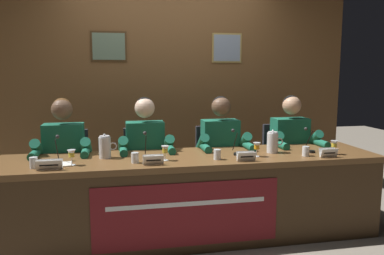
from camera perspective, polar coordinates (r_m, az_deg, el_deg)
ground_plane at (r=3.54m, az=-0.00°, el=-15.85°), size 12.00×12.00×0.00m
wall_back_panelled at (r=4.66m, az=-3.45°, el=6.47°), size 4.49×0.14×2.60m
conference_table at (r=3.27m, az=0.33°, el=-8.62°), size 3.29×0.75×0.73m
chair_far_left at (r=3.89m, az=-18.22°, el=-7.30°), size 0.44×0.45×0.89m
panelist_far_left at (r=3.64m, az=-18.79°, el=-3.94°), size 0.51×0.48×1.22m
nameplate_far_left at (r=3.02m, az=-20.67°, el=-5.26°), size 0.19×0.06×0.08m
juice_glass_far_left at (r=3.11m, az=-17.66°, el=-3.90°), size 0.06×0.06×0.12m
water_cup_far_left at (r=3.12m, az=-22.70°, el=-4.98°), size 0.06×0.06×0.08m
microphone_far_left at (r=3.23m, az=-19.68°, el=-3.75°), size 0.06×0.17×0.22m
chair_center_left at (r=3.87m, az=-7.09°, el=-7.03°), size 0.44×0.45×0.89m
panelist_center_left at (r=3.61m, az=-6.94°, el=-3.64°), size 0.51×0.48×1.22m
nameplate_center_left at (r=3.00m, az=-5.84°, el=-4.86°), size 0.16×0.06×0.08m
juice_glass_center_left at (r=3.13m, az=-4.07°, el=-3.44°), size 0.06×0.06×0.12m
water_cup_center_left at (r=3.08m, az=-8.57°, el=-4.60°), size 0.06×0.06×0.08m
microphone_center_left at (r=3.24m, az=-6.95°, el=-3.27°), size 0.06×0.17×0.22m
chair_center_right at (r=3.99m, az=3.75°, el=-6.52°), size 0.44×0.45×0.89m
panelist_center_right at (r=3.74m, az=4.57°, el=-3.19°), size 0.51×0.48×1.22m
nameplate_center_right at (r=3.14m, az=8.16°, el=-4.30°), size 0.16×0.06×0.08m
juice_glass_center_right at (r=3.31m, az=9.69°, el=-2.89°), size 0.06×0.06×0.12m
water_cup_center_right at (r=3.18m, az=3.81°, el=-4.15°), size 0.06×0.06×0.08m
microphone_center_right at (r=3.39m, az=6.57°, el=-2.77°), size 0.06×0.17×0.22m
chair_far_right at (r=4.24m, az=13.62°, el=-5.85°), size 0.44×0.45×0.89m
panelist_far_right at (r=4.01m, az=14.94°, el=-2.69°), size 0.51×0.48×1.22m
nameplate_far_right at (r=3.45m, az=19.82°, el=-3.58°), size 0.15×0.06×0.08m
juice_glass_far_right at (r=3.58m, az=20.58°, el=-2.46°), size 0.06×0.06×0.12m
water_cup_far_right at (r=3.44m, az=16.72°, el=-3.51°), size 0.06×0.06×0.08m
microphone_far_right at (r=3.63m, az=17.28°, el=-2.34°), size 0.06×0.17×0.22m
water_pitcher_left_side at (r=3.29m, az=-12.94°, el=-2.88°), size 0.15×0.10×0.21m
water_pitcher_right_side at (r=3.50m, az=12.02°, el=-2.19°), size 0.15×0.10×0.21m
document_stack_far_left at (r=3.15m, az=-19.58°, el=-5.30°), size 0.22×0.17×0.01m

